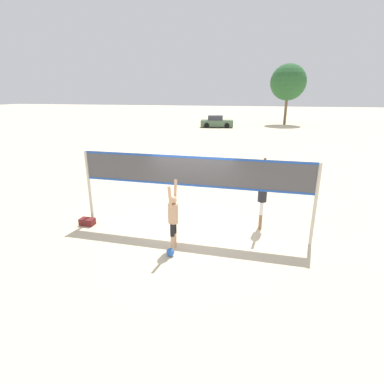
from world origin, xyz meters
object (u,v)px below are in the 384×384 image
player_blocker (263,193)px  tree_left_cluster (288,82)px  volleyball_net (192,177)px  volleyball (170,252)px  parked_car_near (217,122)px  gear_bag (87,222)px  player_spiker (173,215)px

player_blocker → tree_left_cluster: tree_left_cluster is taller
volleyball_net → volleyball: size_ratio=32.74×
player_blocker → parked_car_near: player_blocker is taller
player_blocker → tree_left_cluster: size_ratio=0.28×
player_blocker → volleyball: (-2.30, -2.43, -1.10)m
volleyball_net → tree_left_cluster: 37.28m
volleyball → parked_car_near: parked_car_near is taller
gear_bag → tree_left_cluster: size_ratio=0.06×
volleyball_net → tree_left_cluster: (4.19, 36.84, 3.81)m
player_blocker → volleyball: size_ratio=10.40×
player_spiker → volleyball: player_spiker is taller
parked_car_near → volleyball_net: bearing=-89.9°
gear_bag → player_blocker: bearing=11.9°
gear_bag → player_spiker: bearing=-14.0°
volleyball → volleyball_net: bearing=82.1°
player_blocker → tree_left_cluster: bearing=176.7°
volleyball → tree_left_cluster: bearing=83.5°
volleyball_net → volleyball: (-0.21, -1.55, -1.71)m
player_spiker → player_blocker: player_blocker is taller
player_spiker → player_blocker: size_ratio=0.86×
gear_bag → parked_car_near: 31.23m
volleyball_net → gear_bag: volleyball_net is taller
gear_bag → volleyball_net: bearing=5.0°
player_blocker → gear_bag: size_ratio=4.76×
player_blocker → volleyball: 3.52m
tree_left_cluster → volleyball_net: bearing=-96.5°
volleyball_net → gear_bag: (-3.55, -0.31, -1.71)m
player_spiker → volleyball: 1.00m
gear_bag → parked_car_near: (-0.98, 31.21, 0.55)m
volleyball → tree_left_cluster: size_ratio=0.03×
player_blocker → player_spiker: bearing=-49.3°
player_spiker → volleyball_net: bearing=-12.3°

